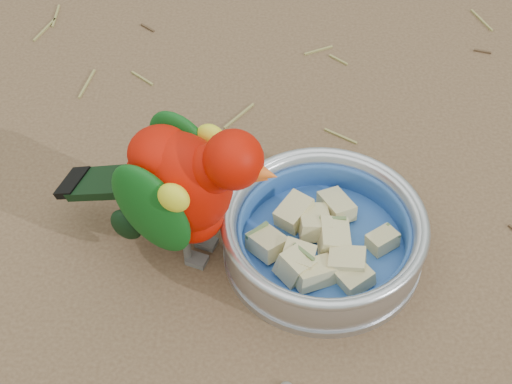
# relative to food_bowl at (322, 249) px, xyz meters

# --- Properties ---
(ground) EXTENTS (60.00, 60.00, 0.00)m
(ground) POSITION_rel_food_bowl_xyz_m (-0.12, 0.02, -0.01)
(ground) COLOR brown
(food_bowl) EXTENTS (0.23, 0.23, 0.02)m
(food_bowl) POSITION_rel_food_bowl_xyz_m (0.00, 0.00, 0.00)
(food_bowl) COLOR #B2B2BA
(food_bowl) RESTS_ON ground
(bowl_wall) EXTENTS (0.23, 0.23, 0.04)m
(bowl_wall) POSITION_rel_food_bowl_xyz_m (0.00, 0.00, 0.03)
(bowl_wall) COLOR #B2B2BA
(bowl_wall) RESTS_ON food_bowl
(fruit_wedges) EXTENTS (0.14, 0.14, 0.03)m
(fruit_wedges) POSITION_rel_food_bowl_xyz_m (0.00, 0.00, 0.02)
(fruit_wedges) COLOR #CABC81
(fruit_wedges) RESTS_ON food_bowl
(lory_parrot) EXTENTS (0.26, 0.19, 0.19)m
(lory_parrot) POSITION_rel_food_bowl_xyz_m (-0.15, 0.00, 0.09)
(lory_parrot) COLOR #AF0C00
(lory_parrot) RESTS_ON ground
(ground_debris) EXTENTS (0.90, 0.80, 0.01)m
(ground_debris) POSITION_rel_food_bowl_xyz_m (-0.13, 0.09, -0.01)
(ground_debris) COLOR olive
(ground_debris) RESTS_ON ground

